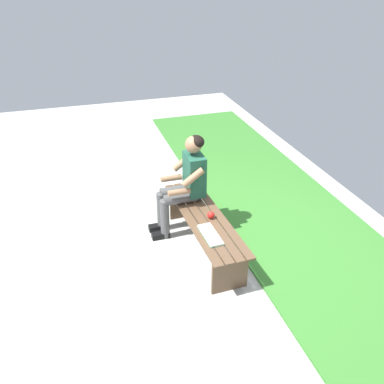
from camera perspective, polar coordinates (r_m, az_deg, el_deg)
ground_plane at (r=5.64m, az=-11.28°, el=-3.77°), size 10.00×7.00×0.04m
grass_strip at (r=5.46m, az=14.41°, el=-5.00°), size 9.00×1.80×0.03m
bench_near at (r=4.80m, az=1.72°, el=-4.48°), size 1.73×0.50×0.45m
person_seated at (r=4.97m, az=-1.01°, el=1.48°), size 0.50×0.69×1.26m
apple at (r=4.70m, az=2.60°, el=-3.16°), size 0.08×0.08×0.08m
book_open at (r=4.43m, az=2.52°, el=-5.89°), size 0.42×0.17×0.02m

